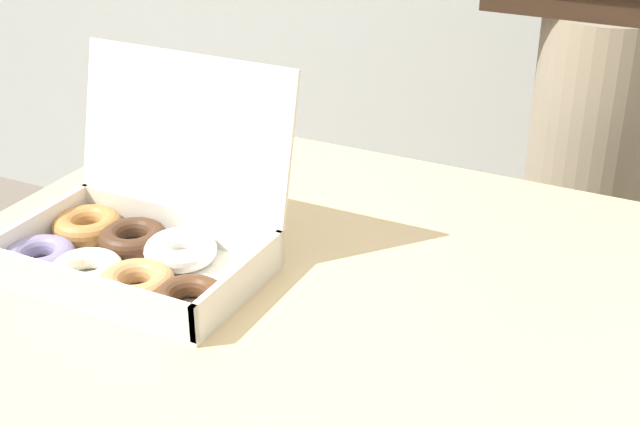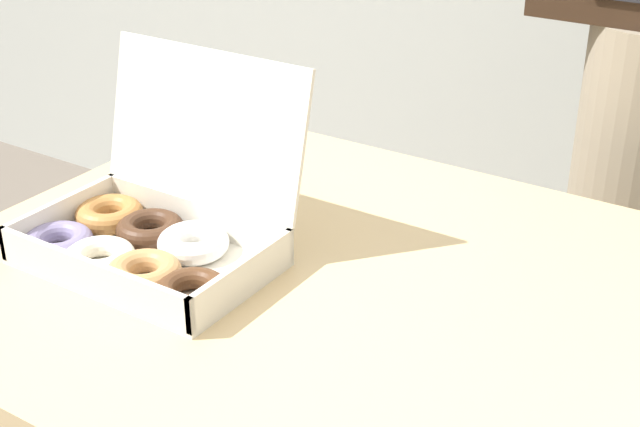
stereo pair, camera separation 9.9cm
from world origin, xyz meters
The scene contains 1 object.
donut_box centered at (-0.33, -0.09, 0.76)m, with size 0.34×0.26×0.25m.
Camera 2 is at (0.42, -0.82, 1.30)m, focal length 50.00 mm.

